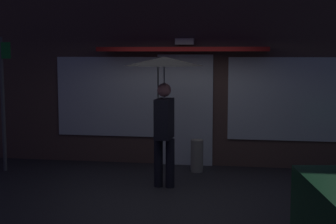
{
  "coord_description": "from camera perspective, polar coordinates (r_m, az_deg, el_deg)",
  "views": [
    {
      "loc": [
        1.24,
        -7.6,
        2.24
      ],
      "look_at": [
        -0.06,
        0.46,
        1.27
      ],
      "focal_mm": 53.57,
      "sensor_mm": 36.0,
      "label": 1
    }
  ],
  "objects": [
    {
      "name": "street_sign_post",
      "position": [
        9.88,
        -18.31,
        1.74
      ],
      "size": [
        0.4,
        0.07,
        2.53
      ],
      "color": "#595B60",
      "rests_on": "ground"
    },
    {
      "name": "building_facade",
      "position": [
        10.01,
        2.11,
        6.17
      ],
      "size": [
        8.94,
        1.0,
        4.31
      ],
      "color": "brown",
      "rests_on": "ground"
    },
    {
      "name": "sidewalk_bollard",
      "position": [
        9.47,
        3.31,
        -5.0
      ],
      "size": [
        0.24,
        0.24,
        0.61
      ],
      "primitive_type": "cylinder",
      "color": "#9E998E",
      "rests_on": "ground"
    },
    {
      "name": "person_with_umbrella",
      "position": [
        8.19,
        -0.45,
        3.12
      ],
      "size": [
        1.28,
        1.28,
        2.17
      ],
      "rotation": [
        0.0,
        0.0,
        1.49
      ],
      "color": "black",
      "rests_on": "ground"
    },
    {
      "name": "ground_plane",
      "position": [
        8.02,
        -0.08,
        -9.42
      ],
      "size": [
        18.0,
        18.0,
        0.0
      ],
      "primitive_type": "plane",
      "color": "#26262B"
    }
  ]
}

